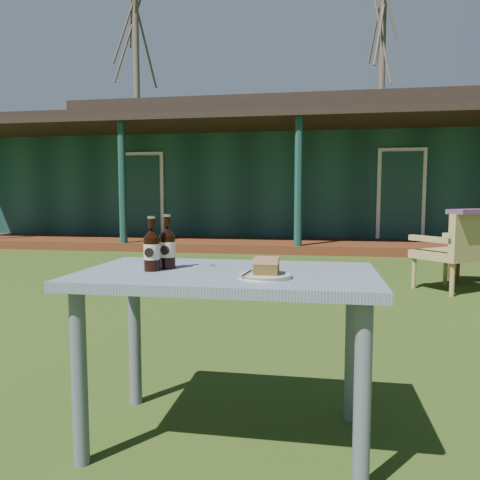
% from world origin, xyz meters
% --- Properties ---
extents(ground, '(80.00, 80.00, 0.00)m').
position_xyz_m(ground, '(0.00, 0.00, 0.00)').
color(ground, '#334916').
extents(pavilion, '(15.80, 8.30, 3.45)m').
position_xyz_m(pavilion, '(-0.00, 9.39, 1.61)').
color(pavilion, '#173C36').
rests_on(pavilion, ground).
extents(tree_left, '(0.28, 0.28, 10.50)m').
position_xyz_m(tree_left, '(-8.00, 17.50, 5.25)').
color(tree_left, brown).
rests_on(tree_left, ground).
extents(tree_mid, '(0.28, 0.28, 9.50)m').
position_xyz_m(tree_mid, '(3.00, 18.50, 4.75)').
color(tree_mid, brown).
rests_on(tree_mid, ground).
extents(cafe_table, '(1.20, 0.70, 0.72)m').
position_xyz_m(cafe_table, '(0.00, -1.60, 0.62)').
color(cafe_table, slate).
rests_on(cafe_table, ground).
extents(plate, '(0.20, 0.20, 0.01)m').
position_xyz_m(plate, '(0.17, -1.73, 0.73)').
color(plate, silver).
rests_on(plate, cafe_table).
extents(cake_slice, '(0.09, 0.09, 0.06)m').
position_xyz_m(cake_slice, '(0.17, -1.73, 0.77)').
color(cake_slice, '#4E3D19').
rests_on(cake_slice, plate).
extents(fork, '(0.03, 0.14, 0.00)m').
position_xyz_m(fork, '(0.10, -1.74, 0.74)').
color(fork, silver).
rests_on(fork, plate).
extents(cola_bottle_near, '(0.07, 0.07, 0.23)m').
position_xyz_m(cola_bottle_near, '(-0.27, -1.57, 0.81)').
color(cola_bottle_near, black).
rests_on(cola_bottle_near, cafe_table).
extents(cola_bottle_far, '(0.07, 0.07, 0.22)m').
position_xyz_m(cola_bottle_far, '(-0.31, -1.65, 0.81)').
color(cola_bottle_far, black).
rests_on(cola_bottle_far, cafe_table).
extents(bottle_cap, '(0.03, 0.03, 0.01)m').
position_xyz_m(bottle_cap, '(-0.09, -1.50, 0.72)').
color(bottle_cap, silver).
rests_on(bottle_cap, cafe_table).
extents(armchair_left, '(0.85, 0.85, 0.84)m').
position_xyz_m(armchair_left, '(1.83, 1.86, 0.48)').
color(armchair_left, '#9D8C4E').
rests_on(armchair_left, ground).
extents(floral_throw, '(0.59, 0.52, 0.05)m').
position_xyz_m(floral_throw, '(1.93, 1.72, 0.87)').
color(floral_throw, '#643A60').
rests_on(floral_throw, armchair_left).
extents(side_table, '(0.60, 0.40, 0.40)m').
position_xyz_m(side_table, '(2.24, 2.50, 0.34)').
color(side_table, '#5C2B16').
rests_on(side_table, ground).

